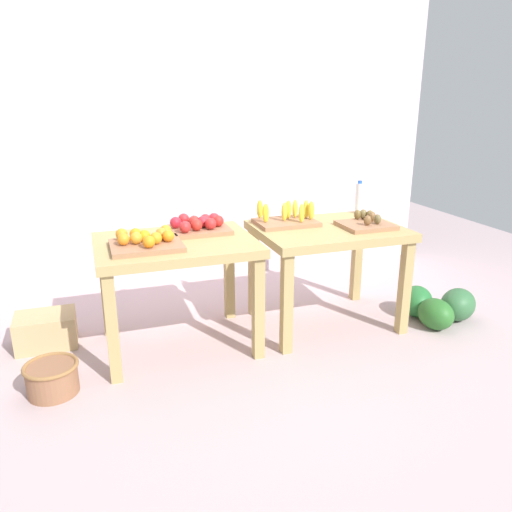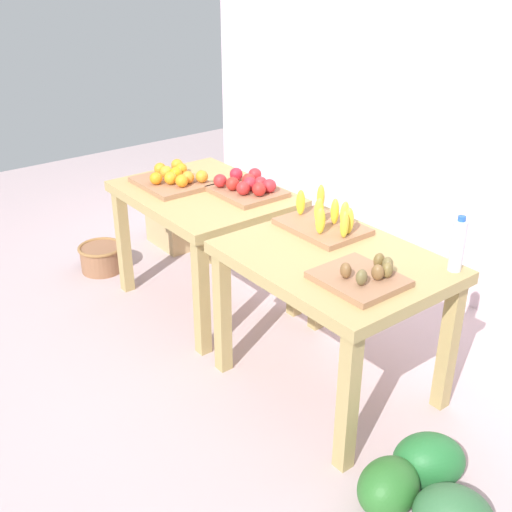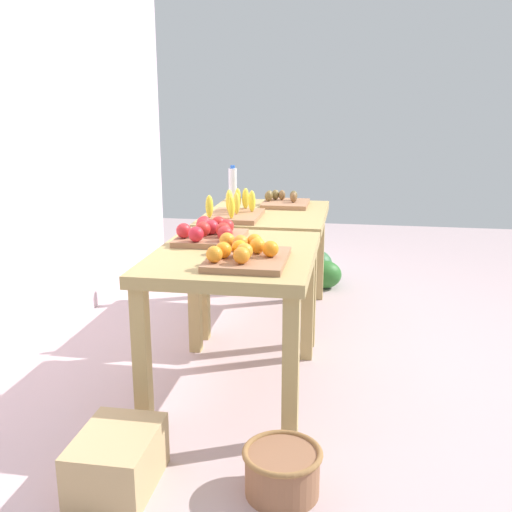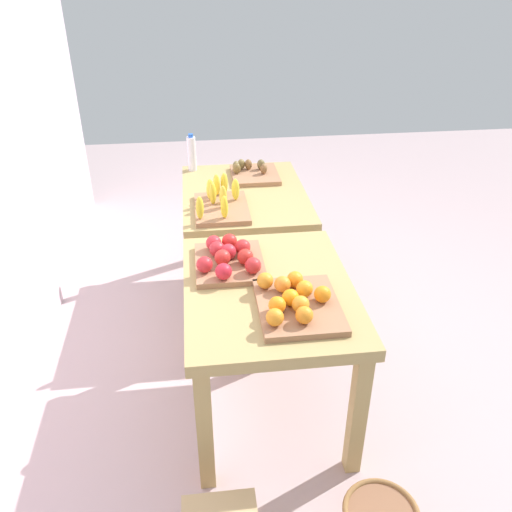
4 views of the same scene
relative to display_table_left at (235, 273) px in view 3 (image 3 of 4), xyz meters
name	(u,v)px [view 3 (image 3 of 4)]	position (x,y,z in m)	size (l,w,h in m)	color
ground_plane	(253,347)	(0.56, 0.00, -0.65)	(8.00, 8.00, 0.00)	#B8A1A4
back_wall	(30,100)	(0.56, 1.35, 0.85)	(4.40, 0.12, 3.00)	silver
display_table_left	(235,273)	(0.00, 0.00, 0.00)	(1.04, 0.80, 0.76)	tan
display_table_right	(267,228)	(1.12, 0.00, 0.00)	(1.04, 0.80, 0.76)	tan
orange_bin	(245,254)	(-0.20, -0.09, 0.15)	(0.44, 0.36, 0.11)	#9F6E4E
apple_bin	(210,233)	(0.20, 0.17, 0.16)	(0.41, 0.35, 0.11)	#9F6E4E
banana_crate	(235,211)	(0.87, 0.17, 0.16)	(0.44, 0.32, 0.17)	#9F6E4E
kiwi_bin	(284,202)	(1.38, -0.09, 0.14)	(0.36, 0.32, 0.10)	#9F6E4E
water_bottle	(233,184)	(1.56, 0.33, 0.24)	(0.06, 0.06, 0.26)	silver
watermelon_pile	(312,270)	(1.96, -0.26, -0.53)	(0.64, 0.60, 0.25)	#32663A
wicker_basket	(282,470)	(-0.82, -0.35, -0.55)	(0.32, 0.32, 0.19)	#8E5E42
cardboard_produce_box	(117,460)	(-0.88, 0.30, -0.54)	(0.40, 0.30, 0.23)	tan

